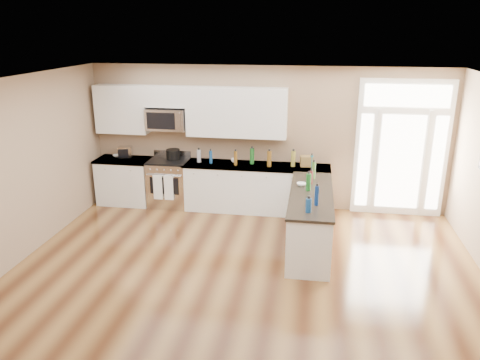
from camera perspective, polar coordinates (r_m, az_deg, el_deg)
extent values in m
plane|color=#462613|center=(6.12, -1.18, -16.55)|extent=(8.00, 8.00, 0.00)
plane|color=#94795E|center=(9.23, 3.24, 5.09)|extent=(7.00, 0.00, 7.00)
plane|color=white|center=(5.07, -1.38, 10.41)|extent=(8.00, 8.00, 0.00)
cube|color=silver|center=(9.91, -13.80, -0.21)|extent=(1.06, 0.62, 0.90)
cube|color=black|center=(10.04, -13.63, -2.37)|extent=(1.02, 0.52, 0.10)
cube|color=black|center=(9.77, -14.00, 2.41)|extent=(1.10, 0.66, 0.04)
cube|color=silver|center=(9.21, 1.97, -1.06)|extent=(2.81, 0.62, 0.90)
cube|color=black|center=(9.35, 1.95, -3.38)|extent=(2.77, 0.52, 0.10)
cube|color=black|center=(9.07, 2.01, 1.74)|extent=(2.85, 0.66, 0.04)
cube|color=silver|center=(7.80, 8.52, -4.94)|extent=(0.65, 2.28, 0.90)
cube|color=black|center=(7.96, 8.39, -7.59)|extent=(0.61, 2.18, 0.10)
cube|color=black|center=(7.63, 8.69, -1.69)|extent=(0.69, 2.32, 0.04)
cube|color=silver|center=(9.69, -14.18, 8.37)|extent=(1.04, 0.33, 0.95)
cube|color=silver|center=(9.04, -0.44, 8.24)|extent=(1.94, 0.33, 0.95)
cube|color=silver|center=(9.32, -8.97, 10.04)|extent=(0.82, 0.33, 0.40)
cube|color=silver|center=(9.36, -8.90, 7.35)|extent=(0.78, 0.40, 0.42)
cube|color=black|center=(9.19, -9.65, 7.10)|extent=(0.56, 0.01, 0.32)
cube|color=white|center=(9.31, 19.04, 3.60)|extent=(1.70, 0.08, 2.60)
cube|color=white|center=(9.32, 18.93, 2.04)|extent=(0.78, 0.02, 1.80)
cube|color=white|center=(9.23, 14.90, 2.26)|extent=(0.22, 0.02, 1.80)
cube|color=white|center=(9.46, 22.86, 1.81)|extent=(0.22, 0.02, 1.80)
cube|color=white|center=(9.08, 19.74, 9.63)|extent=(1.50, 0.02, 0.40)
cube|color=silver|center=(9.58, -8.61, -0.44)|extent=(0.78, 0.64, 0.92)
cube|color=black|center=(9.44, -8.74, 2.30)|extent=(0.78, 0.60, 0.03)
cube|color=silver|center=(9.70, -8.23, 3.20)|extent=(0.78, 0.04, 0.14)
cube|color=black|center=(9.27, -9.22, -0.72)|extent=(0.58, 0.01, 0.34)
cylinder|color=silver|center=(9.18, -9.34, 0.53)|extent=(0.70, 0.02, 0.02)
cube|color=white|center=(9.28, -9.99, -0.86)|extent=(0.18, 0.02, 0.50)
cube|color=white|center=(9.21, -8.69, -0.94)|extent=(0.18, 0.02, 0.50)
cylinder|color=black|center=(9.49, -8.17, 3.17)|extent=(0.37, 0.37, 0.21)
cube|color=silver|center=(9.85, -13.81, 3.35)|extent=(0.31, 0.27, 0.23)
cube|color=brown|center=(9.04, 8.15, 2.30)|extent=(0.27, 0.21, 0.20)
imported|color=white|center=(9.96, -14.77, 2.88)|extent=(0.21, 0.21, 0.04)
imported|color=white|center=(7.92, 7.49, -0.53)|extent=(0.19, 0.19, 0.05)
imported|color=white|center=(9.21, -0.75, 2.42)|extent=(0.13, 0.13, 0.08)
cylinder|color=#19591E|center=(9.10, 1.48, 2.93)|extent=(0.08, 0.08, 0.31)
cylinder|color=navy|center=(6.80, 8.35, -3.08)|extent=(0.09, 0.09, 0.21)
cylinder|color=brown|center=(8.93, 3.59, 2.60)|extent=(0.08, 0.08, 0.30)
cylinder|color=olive|center=(8.98, 6.50, 2.59)|extent=(0.08, 0.08, 0.30)
cylinder|color=#26727F|center=(8.99, 8.72, 2.27)|extent=(0.06, 0.06, 0.23)
cylinder|color=#591919|center=(8.02, 8.67, 0.32)|extent=(0.06, 0.06, 0.23)
cylinder|color=#B2B2B7|center=(9.25, -5.03, 2.94)|extent=(0.08, 0.08, 0.25)
cylinder|color=navy|center=(7.06, 9.33, -1.89)|extent=(0.06, 0.06, 0.30)
cylinder|color=#3F7226|center=(8.30, 8.96, 1.16)|extent=(0.07, 0.07, 0.30)
cylinder|color=#19591E|center=(7.68, 8.35, -0.27)|extent=(0.09, 0.09, 0.28)
cylinder|color=navy|center=(9.15, -3.59, 2.81)|extent=(0.06, 0.06, 0.25)
cylinder|color=brown|center=(9.00, -0.55, 2.67)|extent=(0.06, 0.06, 0.28)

